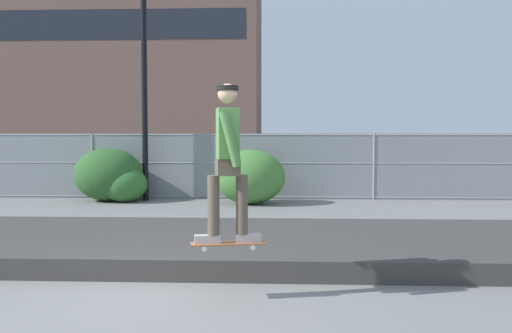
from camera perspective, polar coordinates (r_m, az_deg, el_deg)
The scene contains 11 objects.
ground_plane at distance 6.18m, azimuth -10.90°, elevation -13.70°, with size 120.00×120.00×0.00m, color slate.
gravel_berm at distance 8.61m, azimuth -6.85°, elevation -7.89°, with size 12.43×3.48×0.28m, color #3D3A38.
skateboard at distance 6.07m, azimuth -2.92°, elevation -7.95°, with size 0.82×0.36×0.07m.
skater at distance 5.96m, azimuth -2.94°, elevation 1.38°, with size 0.73×0.61×1.72m.
chain_fence at distance 15.60m, azimuth -2.53°, elevation 0.04°, with size 23.95×0.06×1.85m.
street_lamp at distance 15.69m, azimuth -11.46°, elevation 11.42°, with size 0.44×0.44×6.47m.
parked_car_near at distance 20.05m, azimuth -14.83°, elevation 0.37°, with size 4.48×2.10×1.66m.
library_building at distance 54.06m, azimuth -11.99°, elevation 10.71°, with size 22.70×11.65×17.83m.
shrub_left at distance 15.62m, azimuth -14.96°, elevation -0.82°, with size 1.88×1.54×1.45m.
shrub_center at distance 15.30m, azimuth -13.43°, elevation -1.80°, with size 1.25×1.02×0.96m.
shrub_right at distance 14.46m, azimuth -0.61°, elevation -1.08°, with size 1.84×1.51×1.43m.
Camera 1 is at (1.40, -5.75, 1.79)m, focal length 38.84 mm.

